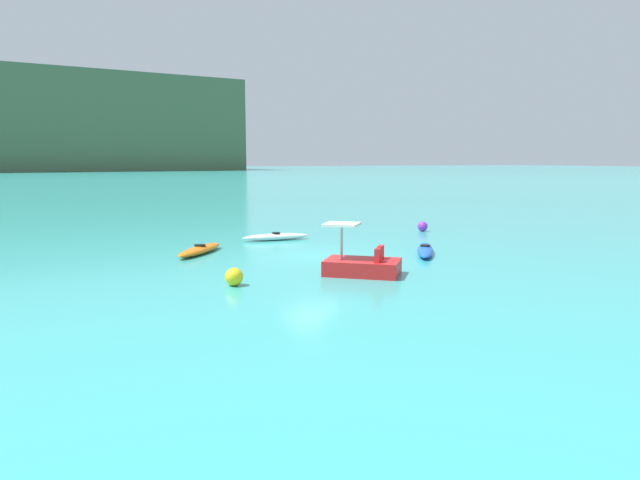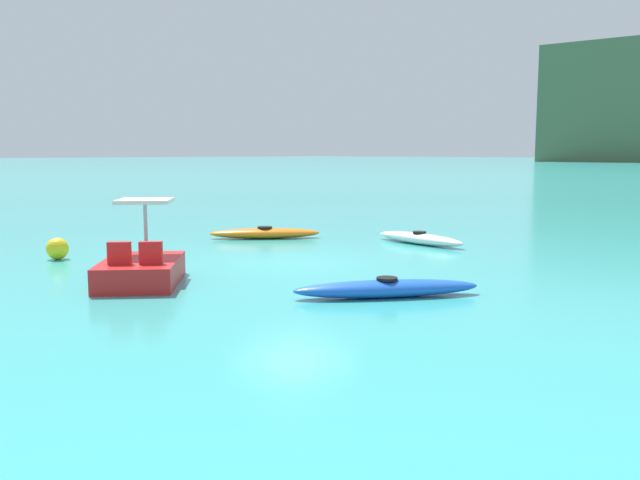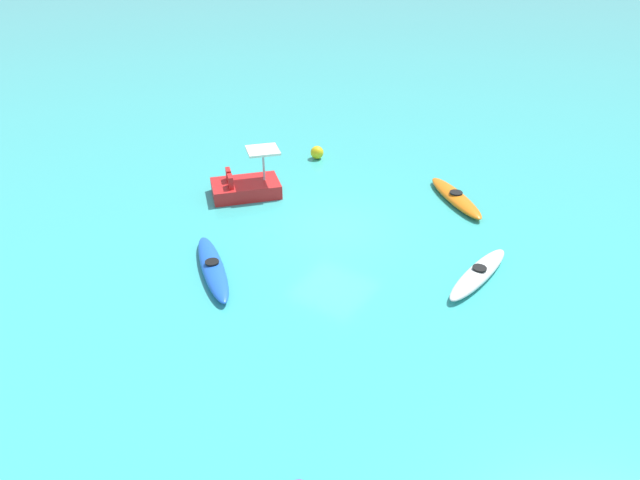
{
  "view_description": "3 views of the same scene",
  "coord_description": "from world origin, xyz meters",
  "views": [
    {
      "loc": [
        -9.55,
        -20.12,
        3.74
      ],
      "look_at": [
        0.15,
        0.07,
        0.61
      ],
      "focal_mm": 32.36,
      "sensor_mm": 36.0,
      "label": 1
    },
    {
      "loc": [
        11.8,
        -11.01,
        2.66
      ],
      "look_at": [
        -0.38,
        1.3,
        0.4
      ],
      "focal_mm": 37.85,
      "sensor_mm": 36.0,
      "label": 2
    },
    {
      "loc": [
        12.56,
        7.95,
        8.44
      ],
      "look_at": [
        1.33,
        0.34,
        0.3
      ],
      "focal_mm": 29.5,
      "sensor_mm": 36.0,
      "label": 3
    }
  ],
  "objects": [
    {
      "name": "ground_plane",
      "position": [
        0.0,
        0.0,
        0.0
      ],
      "size": [
        600.0,
        600.0,
        0.0
      ],
      "primitive_type": "plane",
      "color": "#38ADA8"
    },
    {
      "name": "headland_cliff",
      "position": [
        -13.46,
        197.51,
        15.81
      ],
      "size": [
        140.31,
        63.79,
        31.63
      ],
      "primitive_type": "cube",
      "rotation": [
        0.0,
        0.0,
        0.1
      ],
      "color": "#4C6042",
      "rests_on": "ground_plane"
    },
    {
      "name": "kayak_white",
      "position": [
        0.17,
        4.86,
        0.16
      ],
      "size": [
        3.24,
        0.91,
        0.37
      ],
      "color": "white",
      "rests_on": "ground_plane"
    },
    {
      "name": "kayak_blue",
      "position": [
        4.08,
        -1.46,
        0.16
      ],
      "size": [
        2.56,
        3.19,
        0.37
      ],
      "color": "blue",
      "rests_on": "ground_plane"
    },
    {
      "name": "kayak_orange",
      "position": [
        -4.01,
        2.53,
        0.16
      ],
      "size": [
        2.74,
        3.05,
        0.37
      ],
      "color": "orange",
      "rests_on": "ground_plane"
    },
    {
      "name": "pedal_boat_red",
      "position": [
        -0.27,
        -3.98,
        0.34
      ],
      "size": [
        2.8,
        2.7,
        1.68
      ],
      "color": "red",
      "rests_on": "ground_plane"
    },
    {
      "name": "buoy_purple",
      "position": [
        8.37,
        4.68,
        0.26
      ],
      "size": [
        0.53,
        0.53,
        0.53
      ],
      "primitive_type": "sphere",
      "color": "purple",
      "rests_on": "ground_plane"
    },
    {
      "name": "buoy_yellow",
      "position": [
        -4.55,
        -3.8,
        0.27
      ],
      "size": [
        0.55,
        0.55,
        0.55
      ],
      "primitive_type": "sphere",
      "color": "yellow",
      "rests_on": "ground_plane"
    }
  ]
}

